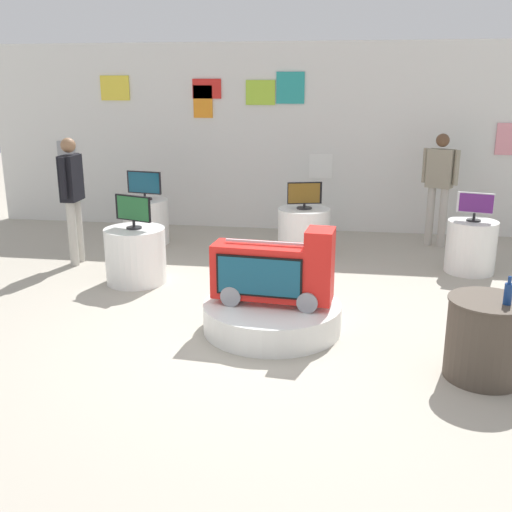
{
  "coord_description": "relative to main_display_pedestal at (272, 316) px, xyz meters",
  "views": [
    {
      "loc": [
        1.01,
        -5.41,
        2.44
      ],
      "look_at": [
        0.06,
        0.69,
        0.66
      ],
      "focal_mm": 41.88,
      "sensor_mm": 36.0,
      "label": 1
    }
  ],
  "objects": [
    {
      "name": "display_pedestal_center_rear",
      "position": [
        -1.91,
        1.26,
        0.21
      ],
      "size": [
        0.76,
        0.76,
        0.7
      ],
      "primitive_type": "cylinder",
      "color": "white",
      "rests_on": "ground"
    },
    {
      "name": "tv_on_left_rear",
      "position": [
        -2.42,
        3.14,
        0.8
      ],
      "size": [
        0.57,
        0.23,
        0.44
      ],
      "color": "black",
      "rests_on": "display_pedestal_left_rear"
    },
    {
      "name": "side_table_round",
      "position": [
        1.93,
        -0.76,
        0.22
      ],
      "size": [
        0.68,
        0.68,
        0.71
      ],
      "color": "#4C4238",
      "rests_on": "ground"
    },
    {
      "name": "tv_on_right_rear",
      "position": [
        2.37,
        2.35,
        0.77
      ],
      "size": [
        0.45,
        0.19,
        0.38
      ],
      "color": "black",
      "rests_on": "display_pedestal_right_rear"
    },
    {
      "name": "shopper_browsing_near_truck",
      "position": [
        2.09,
        3.69,
        0.87
      ],
      "size": [
        0.51,
        0.35,
        1.73
      ],
      "color": "#B2ADA3",
      "rests_on": "ground"
    },
    {
      "name": "novelty_firetruck_tv",
      "position": [
        0.02,
        -0.01,
        0.48
      ],
      "size": [
        1.24,
        0.49,
        0.8
      ],
      "color": "gray",
      "rests_on": "main_display_pedestal"
    },
    {
      "name": "ground_plane",
      "position": [
        -0.29,
        -0.27,
        -0.14
      ],
      "size": [
        30.0,
        30.0,
        0.0
      ],
      "primitive_type": "plane",
      "color": "#A8A091"
    },
    {
      "name": "main_display_pedestal",
      "position": [
        0.0,
        0.0,
        0.0
      ],
      "size": [
        1.41,
        1.41,
        0.29
      ],
      "primitive_type": "cylinder",
      "color": "white",
      "rests_on": "ground"
    },
    {
      "name": "display_pedestal_left_rear",
      "position": [
        -2.42,
        3.15,
        0.21
      ],
      "size": [
        0.71,
        0.71,
        0.7
      ],
      "primitive_type": "cylinder",
      "color": "white",
      "rests_on": "ground"
    },
    {
      "name": "back_wall_display",
      "position": [
        -0.3,
        4.5,
        1.41
      ],
      "size": [
        10.57,
        0.13,
        3.1
      ],
      "color": "silver",
      "rests_on": "ground"
    },
    {
      "name": "tv_on_center_rear",
      "position": [
        -1.91,
        1.25,
        0.8
      ],
      "size": [
        0.51,
        0.21,
        0.42
      ],
      "color": "black",
      "rests_on": "display_pedestal_center_rear"
    },
    {
      "name": "tv_on_far_right",
      "position": [
        0.1,
        2.82,
        0.76
      ],
      "size": [
        0.49,
        0.22,
        0.39
      ],
      "color": "black",
      "rests_on": "display_pedestal_far_right"
    },
    {
      "name": "display_pedestal_right_rear",
      "position": [
        2.37,
        2.36,
        0.21
      ],
      "size": [
        0.65,
        0.65,
        0.7
      ],
      "primitive_type": "cylinder",
      "color": "white",
      "rests_on": "ground"
    },
    {
      "name": "display_pedestal_far_right",
      "position": [
        0.1,
        2.82,
        0.21
      ],
      "size": [
        0.76,
        0.76,
        0.7
      ],
      "primitive_type": "cylinder",
      "color": "white",
      "rests_on": "ground"
    },
    {
      "name": "bottle_on_side_table",
      "position": [
        2.04,
        -0.85,
        0.67
      ],
      "size": [
        0.07,
        0.07,
        0.24
      ],
      "color": "navy",
      "rests_on": "side_table_round"
    },
    {
      "name": "shopper_browsing_rear",
      "position": [
        -3.02,
        1.92,
        0.89
      ],
      "size": [
        0.21,
        0.56,
        1.75
      ],
      "color": "#B2ADA3",
      "rests_on": "ground"
    }
  ]
}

